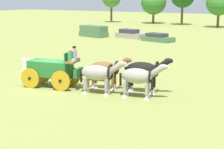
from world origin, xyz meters
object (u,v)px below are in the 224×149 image
object	(u,v)px
parked_vehicle_b	(130,34)
show_wagon	(53,69)
draft_horse_lead_near	(144,70)
draft_horse_rear_near	(106,69)
draft_horse_rear_off	(99,73)
parked_vehicle_a	(94,31)
draft_horse_lead_off	(139,77)
parked_vehicle_c	(158,38)

from	to	relation	value
parked_vehicle_b	show_wagon	bearing A→B (deg)	-71.14
draft_horse_lead_near	parked_vehicle_b	distance (m)	30.96
draft_horse_rear_near	draft_horse_rear_off	world-z (taller)	draft_horse_rear_near
draft_horse_lead_near	parked_vehicle_a	xyz separation A→B (m)	(-21.32, 25.35, -0.62)
draft_horse_lead_near	draft_horse_lead_off	size ratio (longest dim) A/B	1.05
draft_horse_rear_near	parked_vehicle_a	distance (m)	32.00
draft_horse_lead_near	parked_vehicle_c	size ratio (longest dim) A/B	0.66
draft_horse_rear_near	draft_horse_lead_near	world-z (taller)	draft_horse_lead_near
draft_horse_lead_near	parked_vehicle_a	bearing A→B (deg)	130.06
draft_horse_lead_near	draft_horse_lead_off	bearing A→B (deg)	-77.62
show_wagon	draft_horse_rear_off	distance (m)	3.66
draft_horse_lead_near	draft_horse_rear_near	bearing A→B (deg)	-167.85
show_wagon	draft_horse_lead_off	size ratio (longest dim) A/B	1.99
show_wagon	parked_vehicle_a	size ratio (longest dim) A/B	1.22
parked_vehicle_a	parked_vehicle_b	size ratio (longest dim) A/B	1.02
draft_horse_rear_near	parked_vehicle_c	world-z (taller)	draft_horse_rear_near
show_wagon	parked_vehicle_c	xyz separation A→B (m)	(-4.55, 26.99, -0.76)
draft_horse_lead_near	show_wagon	bearing A→B (deg)	-161.87
show_wagon	parked_vehicle_a	xyz separation A→B (m)	(-15.40, 27.29, -0.42)
draft_horse_lead_off	parked_vehicle_b	xyz separation A→B (m)	(-15.97, 27.94, -0.73)
parked_vehicle_b	parked_vehicle_c	bearing A→B (deg)	-17.21
draft_horse_rear_near	draft_horse_lead_near	xyz separation A→B (m)	(2.53, 0.54, 0.09)
draft_horse_rear_off	parked_vehicle_c	world-z (taller)	draft_horse_rear_off
parked_vehicle_a	draft_horse_rear_off	bearing A→B (deg)	-54.96
parked_vehicle_b	parked_vehicle_c	size ratio (longest dim) A/B	1.01
parked_vehicle_a	parked_vehicle_b	xyz separation A→B (m)	(5.63, 1.32, -0.25)
draft_horse_rear_off	draft_horse_lead_near	xyz separation A→B (m)	(2.27, 1.82, 0.12)
show_wagon	draft_horse_rear_near	distance (m)	3.68
draft_horse_rear_near	draft_horse_rear_off	distance (m)	1.30
parked_vehicle_a	parked_vehicle_b	distance (m)	5.78
draft_horse_rear_off	parked_vehicle_c	size ratio (longest dim) A/B	0.65
parked_vehicle_b	draft_horse_rear_near	bearing A→B (deg)	-64.18
parked_vehicle_c	draft_horse_rear_off	bearing A→B (deg)	-73.02
parked_vehicle_b	draft_horse_lead_near	bearing A→B (deg)	-59.53
draft_horse_rear_near	parked_vehicle_a	xyz separation A→B (m)	(-18.80, 25.89, -0.52)
show_wagon	parked_vehicle_a	distance (m)	31.34
draft_horse_lead_off	draft_horse_lead_near	bearing A→B (deg)	102.38
draft_horse_rear_near	draft_horse_lead_near	size ratio (longest dim) A/B	0.97
draft_horse_rear_off	parked_vehicle_b	xyz separation A→B (m)	(-13.43, 28.49, -0.76)
show_wagon	draft_horse_rear_near	size ratio (longest dim) A/B	1.96
parked_vehicle_a	parked_vehicle_c	distance (m)	10.86
draft_horse_lead_off	parked_vehicle_b	size ratio (longest dim) A/B	0.62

